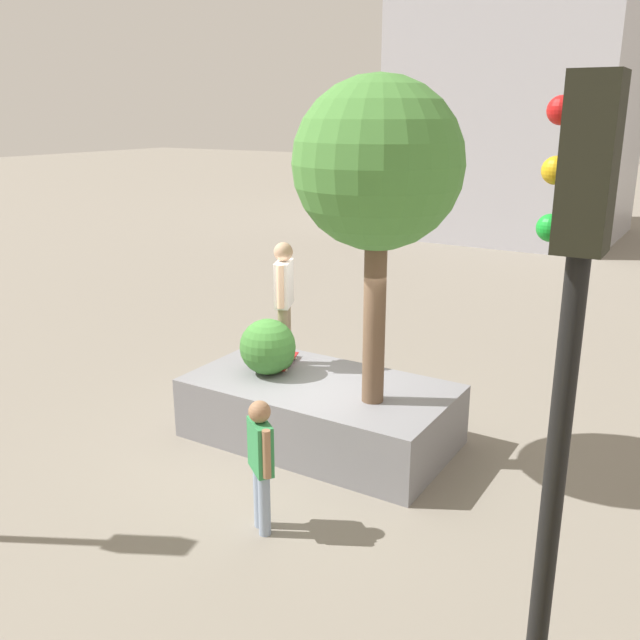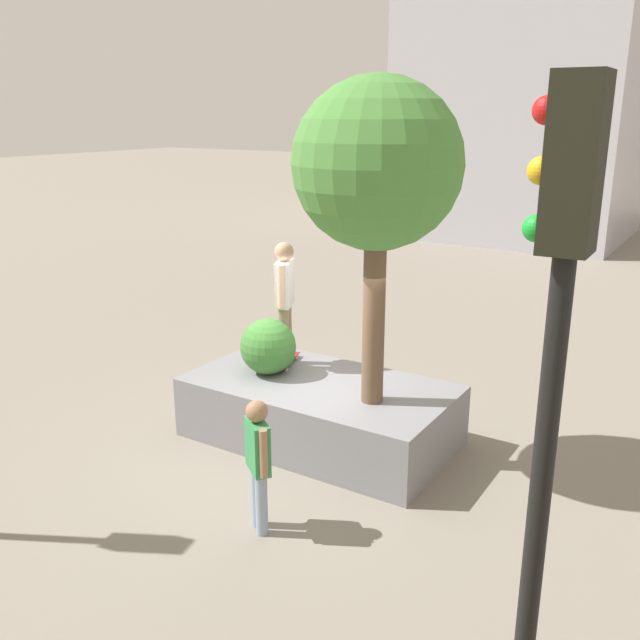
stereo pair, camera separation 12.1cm
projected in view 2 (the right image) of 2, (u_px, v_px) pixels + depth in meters
The scene contains 9 objects.
ground_plane at pixel (300, 445), 9.59m from camera, with size 120.00×120.00×0.00m, color gray.
planter_ledge at pixel (320, 411), 9.65m from camera, with size 3.62×1.97×0.86m, color gray.
plaza_tree at pixel (377, 167), 8.08m from camera, with size 2.03×2.03×4.01m.
boxwood_shrub at pixel (268, 346), 9.76m from camera, with size 0.79×0.79×0.79m, color #3D7A33.
hedge_clump at pixel (277, 353), 9.89m from camera, with size 0.52×0.52×0.52m, color #3D7A33.
skateboard at pixel (286, 361), 10.17m from camera, with size 0.45×0.83×0.07m.
skateboarder at pixel (285, 294), 9.88m from camera, with size 0.37×0.56×1.75m.
traffic_light_median at pixel (551, 372), 3.57m from camera, with size 0.34×0.29×4.62m.
bystander_watching at pixel (258, 457), 7.41m from camera, with size 0.44×0.39×1.54m.
Camera 2 is at (-4.87, 7.19, 4.44)m, focal length 38.87 mm.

